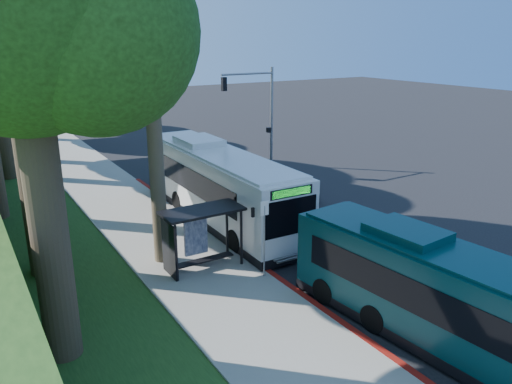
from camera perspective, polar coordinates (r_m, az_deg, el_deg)
ground at (r=26.23m, az=5.00°, el=-2.77°), size 140.00×140.00×0.00m
sidewalk at (r=22.89m, az=-9.94°, el=-5.89°), size 4.50×70.00×0.12m
red_curb at (r=20.55m, az=0.36°, el=-8.39°), size 0.25×30.00×0.13m
grass_verge at (r=26.32m, az=-25.76°, el=-4.37°), size 8.00×70.00×0.06m
bus_shelter at (r=19.80m, az=-6.95°, el=-4.05°), size 3.20×1.51×2.55m
stop_sign_pole at (r=18.77m, az=0.96°, el=-4.23°), size 0.35×0.06×3.17m
traffic_signal_pole at (r=35.34m, az=0.41°, el=9.90°), size 4.10×0.30×7.00m
tree_6 at (r=13.83m, az=-25.06°, el=18.84°), size 7.56×7.20×13.74m
white_bus at (r=25.32m, az=-4.49°, el=1.01°), size 3.00×13.06×3.88m
teal_bus at (r=15.96m, az=21.47°, el=-11.37°), size 3.37×11.38×3.34m
pickup at (r=29.00m, az=1.67°, el=1.00°), size 4.39×6.57×1.67m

